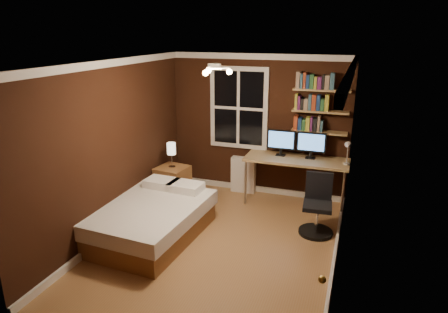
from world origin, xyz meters
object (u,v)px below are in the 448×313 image
(radiator, at_px, (243,175))
(monitor_right, at_px, (311,145))
(bedside_lamp, at_px, (172,155))
(nightstand, at_px, (173,184))
(desk_lamp, at_px, (347,153))
(monitor_left, at_px, (281,143))
(bed, at_px, (151,219))
(office_chair, at_px, (317,212))
(desk, at_px, (296,162))

(radiator, xyz_separation_m, monitor_right, (1.21, -0.14, 0.71))
(radiator, bearing_deg, bedside_lamp, -143.15)
(radiator, bearing_deg, nightstand, -143.15)
(nightstand, height_order, desk_lamp, desk_lamp)
(monitor_right, bearing_deg, monitor_left, 180.00)
(monitor_left, bearing_deg, bed, -127.52)
(monitor_right, relative_size, desk_lamp, 1.09)
(desk_lamp, bearing_deg, monitor_right, 160.89)
(desk_lamp, relative_size, office_chair, 0.49)
(bedside_lamp, bearing_deg, bed, -77.67)
(desk_lamp, bearing_deg, office_chair, -111.90)
(nightstand, distance_m, office_chair, 2.55)
(monitor_left, bearing_deg, radiator, 168.73)
(nightstand, xyz_separation_m, desk_lamp, (2.85, 0.45, 0.73))
(nightstand, height_order, radiator, radiator)
(monitor_left, xyz_separation_m, monitor_right, (0.51, 0.00, 0.00))
(nightstand, distance_m, radiator, 1.32)
(bedside_lamp, relative_size, office_chair, 0.48)
(radiator, relative_size, monitor_right, 1.37)
(monitor_right, bearing_deg, desk_lamp, -19.11)
(monitor_left, height_order, monitor_right, same)
(nightstand, bearing_deg, office_chair, 0.25)
(monitor_left, bearing_deg, nightstand, -159.66)
(bed, distance_m, desk_lamp, 3.19)
(bed, height_order, office_chair, office_chair)
(bedside_lamp, xyz_separation_m, office_chair, (2.52, -0.37, -0.50))
(bed, bearing_deg, radiator, 73.14)
(radiator, bearing_deg, monitor_left, -11.27)
(bed, bearing_deg, monitor_left, 56.23)
(monitor_left, distance_m, desk_lamp, 1.12)
(desk, bearing_deg, nightstand, -164.58)
(nightstand, distance_m, bedside_lamp, 0.53)
(monitor_left, height_order, desk_lamp, monitor_left)
(bed, distance_m, office_chair, 2.42)
(desk, relative_size, desk_lamp, 3.91)
(radiator, distance_m, desk, 1.10)
(bed, relative_size, monitor_right, 3.97)
(bedside_lamp, height_order, monitor_left, monitor_left)
(monitor_left, relative_size, desk_lamp, 1.09)
(bed, bearing_deg, desk, 49.85)
(desk_lamp, bearing_deg, desk, 171.63)
(bedside_lamp, xyz_separation_m, monitor_left, (1.75, 0.65, 0.21))
(bedside_lamp, xyz_separation_m, desk, (2.04, 0.56, -0.08))
(bedside_lamp, bearing_deg, desk, 15.42)
(monitor_right, xyz_separation_m, desk_lamp, (0.59, -0.20, -0.00))
(desk, relative_size, monitor_right, 3.58)
(nightstand, relative_size, desk, 0.36)
(bedside_lamp, height_order, radiator, bedside_lamp)
(radiator, bearing_deg, monitor_right, -6.60)
(nightstand, height_order, desk, desk)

